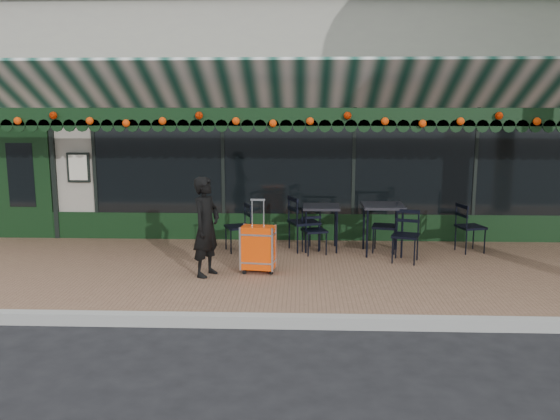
{
  "coord_description": "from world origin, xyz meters",
  "views": [
    {
      "loc": [
        0.48,
        -6.86,
        2.64
      ],
      "look_at": [
        0.14,
        1.6,
        1.14
      ],
      "focal_mm": 38.0,
      "sensor_mm": 36.0,
      "label": 1
    }
  ],
  "objects_px": {
    "woman": "(206,227)",
    "suitcase": "(258,248)",
    "chair_a_left": "(385,227)",
    "chair_b_front": "(314,231)",
    "cafe_table_b": "(321,210)",
    "chair_b_left": "(238,227)",
    "chair_a_right": "(471,227)",
    "chair_a_front": "(406,236)",
    "cafe_table_a": "(383,209)",
    "chair_b_right": "(304,223)"
  },
  "relations": [
    {
      "from": "woman",
      "to": "suitcase",
      "type": "bearing_deg",
      "value": -53.13
    },
    {
      "from": "chair_a_left",
      "to": "chair_b_front",
      "type": "relative_size",
      "value": 1.11
    },
    {
      "from": "cafe_table_b",
      "to": "chair_b_left",
      "type": "bearing_deg",
      "value": -173.44
    },
    {
      "from": "cafe_table_b",
      "to": "chair_a_right",
      "type": "height_order",
      "value": "chair_a_right"
    },
    {
      "from": "chair_a_front",
      "to": "chair_b_front",
      "type": "relative_size",
      "value": 1.08
    },
    {
      "from": "cafe_table_a",
      "to": "chair_b_front",
      "type": "distance_m",
      "value": 1.21
    },
    {
      "from": "cafe_table_a",
      "to": "chair_b_left",
      "type": "distance_m",
      "value": 2.49
    },
    {
      "from": "chair_b_left",
      "to": "cafe_table_b",
      "type": "bearing_deg",
      "value": 74.69
    },
    {
      "from": "suitcase",
      "to": "chair_b_front",
      "type": "relative_size",
      "value": 1.43
    },
    {
      "from": "chair_a_left",
      "to": "chair_b_right",
      "type": "relative_size",
      "value": 0.9
    },
    {
      "from": "chair_a_front",
      "to": "chair_a_left",
      "type": "bearing_deg",
      "value": 127.84
    },
    {
      "from": "chair_b_left",
      "to": "cafe_table_a",
      "type": "bearing_deg",
      "value": 66.4
    },
    {
      "from": "chair_b_front",
      "to": "cafe_table_b",
      "type": "bearing_deg",
      "value": 50.49
    },
    {
      "from": "cafe_table_b",
      "to": "chair_b_right",
      "type": "height_order",
      "value": "chair_b_right"
    },
    {
      "from": "chair_b_right",
      "to": "cafe_table_a",
      "type": "bearing_deg",
      "value": -120.15
    },
    {
      "from": "cafe_table_b",
      "to": "cafe_table_a",
      "type": "bearing_deg",
      "value": -13.06
    },
    {
      "from": "suitcase",
      "to": "chair_a_front",
      "type": "bearing_deg",
      "value": 25.26
    },
    {
      "from": "suitcase",
      "to": "cafe_table_b",
      "type": "xyz_separation_m",
      "value": [
        0.98,
        1.49,
        0.32
      ]
    },
    {
      "from": "woman",
      "to": "suitcase",
      "type": "relative_size",
      "value": 1.32
    },
    {
      "from": "woman",
      "to": "cafe_table_a",
      "type": "bearing_deg",
      "value": -39.11
    },
    {
      "from": "woman",
      "to": "cafe_table_b",
      "type": "bearing_deg",
      "value": -22.48
    },
    {
      "from": "woman",
      "to": "chair_b_left",
      "type": "distance_m",
      "value": 1.57
    },
    {
      "from": "woman",
      "to": "suitcase",
      "type": "distance_m",
      "value": 0.85
    },
    {
      "from": "cafe_table_b",
      "to": "chair_a_front",
      "type": "bearing_deg",
      "value": -30.51
    },
    {
      "from": "suitcase",
      "to": "chair_a_right",
      "type": "height_order",
      "value": "suitcase"
    },
    {
      "from": "woman",
      "to": "cafe_table_a",
      "type": "distance_m",
      "value": 3.11
    },
    {
      "from": "cafe_table_a",
      "to": "chair_a_right",
      "type": "bearing_deg",
      "value": 6.43
    },
    {
      "from": "cafe_table_b",
      "to": "chair_a_left",
      "type": "relative_size",
      "value": 0.9
    },
    {
      "from": "chair_b_left",
      "to": "chair_b_front",
      "type": "bearing_deg",
      "value": 62.09
    },
    {
      "from": "chair_b_left",
      "to": "chair_b_right",
      "type": "bearing_deg",
      "value": 73.65
    },
    {
      "from": "woman",
      "to": "chair_b_right",
      "type": "distance_m",
      "value": 2.18
    },
    {
      "from": "chair_b_right",
      "to": "chair_a_right",
      "type": "bearing_deg",
      "value": -112.48
    },
    {
      "from": "chair_a_right",
      "to": "chair_a_front",
      "type": "height_order",
      "value": "chair_a_right"
    },
    {
      "from": "cafe_table_a",
      "to": "cafe_table_b",
      "type": "xyz_separation_m",
      "value": [
        -1.03,
        0.24,
        -0.06
      ]
    },
    {
      "from": "chair_b_left",
      "to": "chair_b_right",
      "type": "relative_size",
      "value": 0.86
    },
    {
      "from": "chair_b_left",
      "to": "suitcase",
      "type": "bearing_deg",
      "value": -3.09
    },
    {
      "from": "woman",
      "to": "chair_b_right",
      "type": "relative_size",
      "value": 1.53
    },
    {
      "from": "suitcase",
      "to": "chair_a_left",
      "type": "height_order",
      "value": "suitcase"
    },
    {
      "from": "cafe_table_b",
      "to": "chair_b_left",
      "type": "relative_size",
      "value": 0.93
    },
    {
      "from": "chair_a_left",
      "to": "chair_a_front",
      "type": "distance_m",
      "value": 0.71
    },
    {
      "from": "cafe_table_a",
      "to": "chair_b_left",
      "type": "height_order",
      "value": "cafe_table_a"
    },
    {
      "from": "cafe_table_a",
      "to": "chair_b_front",
      "type": "relative_size",
      "value": 1.08
    },
    {
      "from": "chair_a_right",
      "to": "chair_b_right",
      "type": "xyz_separation_m",
      "value": [
        -2.85,
        0.01,
        0.05
      ]
    },
    {
      "from": "woman",
      "to": "cafe_table_b",
      "type": "height_order",
      "value": "woman"
    },
    {
      "from": "suitcase",
      "to": "chair_b_right",
      "type": "height_order",
      "value": "suitcase"
    },
    {
      "from": "woman",
      "to": "cafe_table_b",
      "type": "xyz_separation_m",
      "value": [
        1.73,
        1.67,
        -0.04
      ]
    },
    {
      "from": "woman",
      "to": "chair_a_left",
      "type": "bearing_deg",
      "value": -37.69
    },
    {
      "from": "suitcase",
      "to": "chair_a_left",
      "type": "xyz_separation_m",
      "value": [
        2.07,
        1.37,
        0.06
      ]
    },
    {
      "from": "woman",
      "to": "chair_b_left",
      "type": "bearing_deg",
      "value": 12.43
    },
    {
      "from": "suitcase",
      "to": "chair_a_front",
      "type": "xyz_separation_m",
      "value": [
        2.31,
        0.71,
        0.05
      ]
    }
  ]
}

